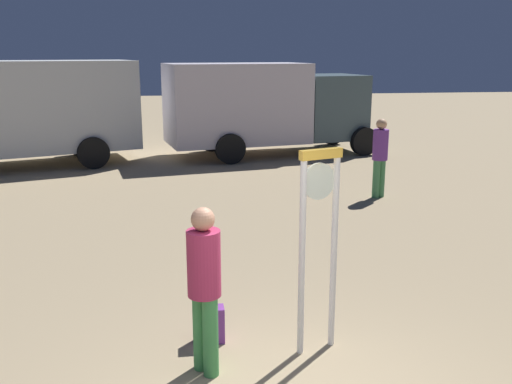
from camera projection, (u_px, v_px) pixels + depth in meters
name	position (u px, v px, depth m)	size (l,w,h in m)	color
standing_clock	(319.00, 230.00, 6.00)	(0.49, 0.23, 2.26)	white
person_near_clock	(204.00, 283.00, 5.63)	(0.34, 0.34, 1.77)	#43984E
backpack	(210.00, 325.00, 6.43)	(0.32, 0.22, 0.42)	#7C3594
person_distant	(380.00, 154.00, 12.67)	(0.34, 0.34, 1.79)	#468B53
box_truck_near	(263.00, 105.00, 17.91)	(6.82, 3.56, 2.89)	silver
box_truck_far	(31.00, 110.00, 16.14)	(6.84, 4.38, 2.99)	silver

